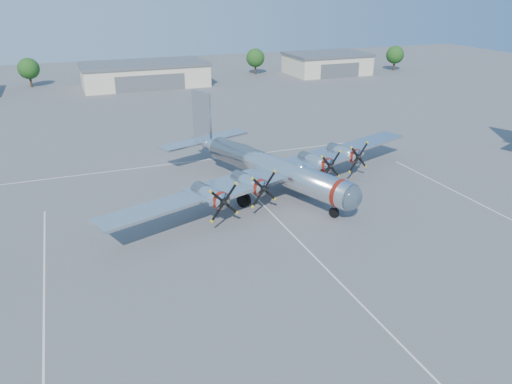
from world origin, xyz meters
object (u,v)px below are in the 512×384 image
object	(u,v)px
hangar_center	(145,74)
hangar_east	(327,63)
tree_west	(29,69)
tree_far_east	(395,55)
tree_east	(255,58)
main_bomber_b29	(267,189)

from	to	relation	value
hangar_center	hangar_east	distance (m)	48.00
tree_west	tree_far_east	world-z (taller)	same
hangar_east	tree_far_east	bearing A→B (deg)	-5.61
hangar_east	tree_east	xyz separation A→B (m)	(-18.00, 6.04, 1.51)
hangar_center	tree_far_east	size ratio (longest dim) A/B	4.31
hangar_east	tree_east	size ratio (longest dim) A/B	3.10
tree_east	main_bomber_b29	size ratio (longest dim) A/B	0.15
hangar_center	hangar_east	size ratio (longest dim) A/B	1.39
hangar_center	main_bomber_b29	size ratio (longest dim) A/B	0.66
main_bomber_b29	tree_far_east	bearing A→B (deg)	25.87
hangar_center	hangar_east	world-z (taller)	same
tree_west	tree_far_east	bearing A→B (deg)	-6.14
main_bomber_b29	tree_east	bearing A→B (deg)	49.86
tree_west	main_bomber_b29	world-z (taller)	tree_west
tree_east	tree_far_east	size ratio (longest dim) A/B	1.00
hangar_east	tree_east	bearing A→B (deg)	161.46
tree_far_east	hangar_center	bearing A→B (deg)	178.35
hangar_east	tree_far_east	xyz separation A→B (m)	(20.00, -1.96, 1.51)
hangar_east	tree_east	world-z (taller)	tree_east
hangar_center	tree_east	distance (m)	30.64
tree_east	main_bomber_b29	xyz separation A→B (m)	(-27.90, -75.73, -4.22)
hangar_east	tree_west	size ratio (longest dim) A/B	3.10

